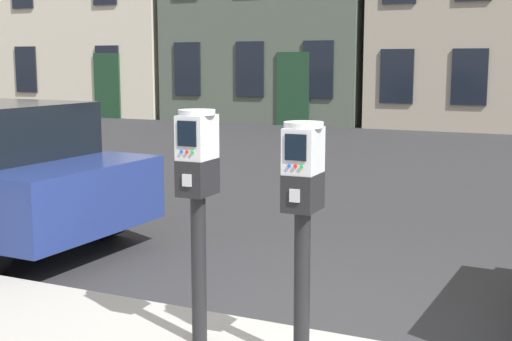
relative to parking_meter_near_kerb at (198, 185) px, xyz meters
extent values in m
cylinder|color=black|center=(0.00, 0.00, -0.52)|extent=(0.09, 0.09, 0.91)
cube|color=black|center=(0.00, 0.00, 0.04)|extent=(0.17, 0.24, 0.21)
cube|color=#A5A8AD|center=(0.00, -0.13, 0.04)|extent=(0.06, 0.01, 0.07)
cube|color=#B7BABF|center=(0.00, 0.00, 0.28)|extent=(0.17, 0.23, 0.26)
cube|color=black|center=(0.00, -0.12, 0.31)|extent=(0.12, 0.01, 0.14)
cylinder|color=blue|center=(-0.03, -0.12, 0.21)|extent=(0.02, 0.01, 0.02)
cylinder|color=red|center=(0.00, -0.12, 0.21)|extent=(0.02, 0.01, 0.02)
cylinder|color=green|center=(0.04, -0.12, 0.21)|extent=(0.02, 0.01, 0.02)
cylinder|color=#B7BABF|center=(0.00, 0.00, 0.42)|extent=(0.22, 0.22, 0.03)
cylinder|color=black|center=(0.66, 0.00, -0.53)|extent=(0.09, 0.09, 0.88)
cube|color=black|center=(0.66, 0.00, 0.01)|extent=(0.17, 0.24, 0.20)
cube|color=#A5A8AD|center=(0.66, -0.13, 0.01)|extent=(0.06, 0.01, 0.07)
cube|color=#B7BABF|center=(0.66, 0.00, 0.24)|extent=(0.17, 0.23, 0.25)
cube|color=black|center=(0.66, -0.12, 0.27)|extent=(0.12, 0.01, 0.14)
cylinder|color=blue|center=(0.63, -0.12, 0.17)|extent=(0.02, 0.01, 0.02)
cylinder|color=red|center=(0.66, -0.12, 0.17)|extent=(0.02, 0.01, 0.02)
cylinder|color=green|center=(0.70, -0.12, 0.17)|extent=(0.02, 0.01, 0.02)
cylinder|color=#B7BABF|center=(0.66, 0.00, 0.38)|extent=(0.22, 0.22, 0.03)
cylinder|color=black|center=(-2.46, 2.27, -0.79)|extent=(0.65, 0.24, 0.64)
cube|color=black|center=(-15.52, 15.08, 0.45)|extent=(0.90, 0.06, 1.56)
cube|color=black|center=(-12.07, 15.08, 0.45)|extent=(0.90, 0.06, 1.56)
cube|color=#193823|center=(-12.10, 15.08, -0.06)|extent=(1.00, 0.07, 2.10)
cube|color=black|center=(-9.05, 15.08, 0.50)|extent=(0.90, 0.06, 1.60)
cube|color=black|center=(-6.93, 15.08, 0.50)|extent=(0.90, 0.06, 1.60)
cube|color=black|center=(-4.80, 15.08, 0.50)|extent=(0.90, 0.06, 1.60)
cube|color=#193823|center=(-5.56, 15.08, -0.06)|extent=(1.00, 0.07, 2.10)
cube|color=black|center=(-2.57, 15.08, 0.33)|extent=(0.90, 0.06, 1.44)
cube|color=black|center=(-0.68, 15.08, 0.33)|extent=(0.90, 0.06, 1.44)
camera|label=1|loc=(2.01, -3.47, 0.71)|focal=48.79mm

